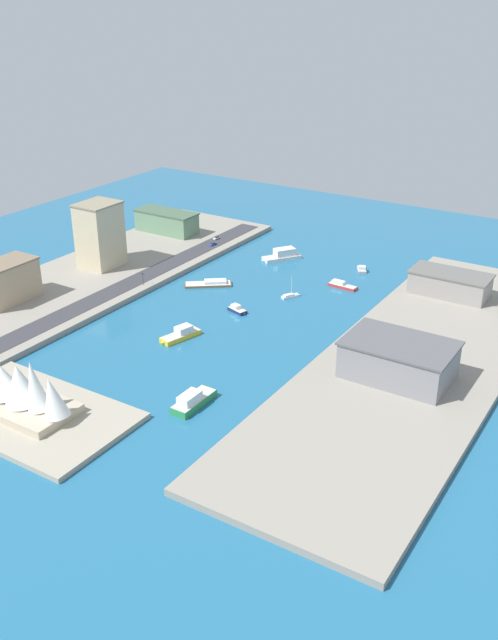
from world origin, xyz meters
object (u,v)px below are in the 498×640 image
ferry_yellow_fast (181,334)px  terminal_long_green (167,222)px  apartment_midrise_tan (7,281)px  office_block_beige (100,235)px  barge_flat_brown (210,283)px  warehouse_low_gray (399,359)px  ferry_white_commuter (283,255)px  carpark_squat_concrete (450,283)px  van_white (216,238)px  patrol_launch_navy (237,309)px  ferry_green_doubledeck (193,400)px  sailboat_small_white (290,296)px  yacht_sleek_gray (362,269)px  opera_landmark (25,391)px  traffic_light_waterfront (143,277)px  tugboat_red (342,285)px  hatchback_blue (213,244)px

ferry_yellow_fast → terminal_long_green: size_ratio=0.52×
apartment_midrise_tan → office_block_beige: bearing=-94.6°
barge_flat_brown → warehouse_low_gray: warehouse_low_gray is taller
ferry_yellow_fast → warehouse_low_gray: 94.86m
ferry_white_commuter → office_block_beige: bearing=41.8°
carpark_squat_concrete → van_white: 143.83m
patrol_launch_navy → ferry_yellow_fast: bearing=81.3°
ferry_green_doubledeck → van_white: (96.27, -154.16, 1.37)m
ferry_white_commuter → van_white: size_ratio=4.83×
sailboat_small_white → yacht_sleek_gray: (-15.04, -51.71, 0.36)m
ferry_white_commuter → terminal_long_green: size_ratio=0.56×
opera_landmark → traffic_light_waterfront: bearing=-69.9°
ferry_white_commuter → warehouse_low_gray: (-105.48, 96.02, 7.45)m
opera_landmark → ferry_white_commuter: bearing=-88.8°
van_white → ferry_white_commuter: bearing=177.0°
sailboat_small_white → yacht_sleek_gray: size_ratio=1.11×
ferry_green_doubledeck → traffic_light_waterfront: 114.80m
yacht_sleek_gray → traffic_light_waterfront: bearing=45.1°
carpark_squat_concrete → traffic_light_waterfront: carpark_squat_concrete is taller
yacht_sleek_gray → patrol_launch_navy: bearing=70.9°
tugboat_red → terminal_long_green: 128.31m
ferry_yellow_fast → hatchback_blue: size_ratio=3.87×
barge_flat_brown → yacht_sleek_gray: size_ratio=2.28×
ferry_green_doubledeck → ferry_white_commuter: ferry_white_commuter is taller
barge_flat_brown → hatchback_blue: hatchback_blue is taller
ferry_green_doubledeck → terminal_long_green: 198.65m
ferry_white_commuter → carpark_squat_concrete: size_ratio=0.58×
ferry_yellow_fast → tugboat_red: ferry_yellow_fast is taller
van_white → office_block_beige: bearing=68.4°
carpark_squat_concrete → van_white: size_ratio=8.30×
patrol_launch_navy → terminal_long_green: 122.18m
ferry_white_commuter → office_block_beige: size_ratio=0.64×
ferry_green_doubledeck → terminal_long_green: size_ratio=0.55×
barge_flat_brown → opera_landmark: opera_landmark is taller
sailboat_small_white → ferry_yellow_fast: 67.01m
ferry_green_doubledeck → terminal_long_green: (130.12, -149.94, 6.91)m
ferry_yellow_fast → tugboat_red: (-33.95, -89.85, -0.66)m
terminal_long_green → ferry_white_commuter: bearing=-178.8°
opera_landmark → barge_flat_brown: bearing=-83.2°
terminal_long_green → apartment_midrise_tan: bearing=90.9°
sailboat_small_white → opera_landmark: 145.76m
sailboat_small_white → ferry_white_commuter: 54.48m
ferry_white_commuter → carpark_squat_concrete: carpark_squat_concrete is taller
ferry_green_doubledeck → hatchback_blue: (91.81, -144.02, 1.32)m
carpark_squat_concrete → warehouse_low_gray: (-8.94, 90.13, 1.71)m
tugboat_red → carpark_squat_concrete: (-50.61, -14.07, 7.06)m
sailboat_small_white → patrol_launch_navy: bearing=66.0°
apartment_midrise_tan → traffic_light_waterfront: size_ratio=4.46×
warehouse_low_gray → hatchback_blue: 172.49m
patrol_launch_navy → van_white: 99.92m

